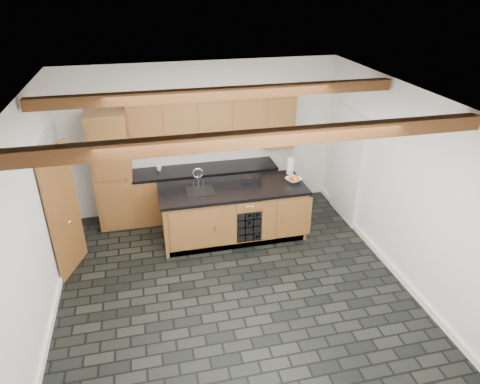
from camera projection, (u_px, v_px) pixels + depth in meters
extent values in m
plane|color=black|center=(232.00, 283.00, 6.38)|extent=(5.00, 5.00, 0.00)
plane|color=white|center=(203.00, 138.00, 7.91)|extent=(5.00, 0.00, 5.00)
plane|color=white|center=(32.00, 222.00, 5.24)|extent=(0.00, 5.00, 5.00)
plane|color=white|center=(398.00, 182.00, 6.25)|extent=(0.00, 5.00, 5.00)
plane|color=white|center=(230.00, 97.00, 5.10)|extent=(5.00, 5.00, 0.00)
cube|color=#552B15|center=(256.00, 139.00, 4.11)|extent=(4.90, 0.15, 0.15)
cube|color=#552B15|center=(221.00, 93.00, 5.67)|extent=(4.90, 0.15, 0.15)
cube|color=white|center=(55.00, 307.00, 5.85)|extent=(0.04, 5.00, 0.10)
cube|color=white|center=(383.00, 258.00, 6.86)|extent=(0.04, 5.00, 0.10)
cube|color=white|center=(56.00, 201.00, 6.54)|extent=(0.06, 0.94, 2.04)
cube|color=olive|center=(64.00, 212.00, 6.28)|extent=(0.31, 0.77, 2.00)
cube|color=white|center=(348.00, 166.00, 7.71)|extent=(0.06, 0.98, 2.04)
cube|color=black|center=(349.00, 167.00, 7.73)|extent=(0.02, 0.86, 1.96)
cube|color=olive|center=(113.00, 170.00, 7.47)|extent=(0.65, 0.60, 2.10)
cube|color=olive|center=(206.00, 192.00, 8.08)|extent=(2.60, 0.60, 0.88)
cube|color=black|center=(205.00, 169.00, 7.87)|extent=(2.64, 0.62, 0.05)
cube|color=white|center=(202.00, 149.00, 7.99)|extent=(2.60, 0.02, 0.52)
cube|color=olive|center=(196.00, 119.00, 7.54)|extent=(2.40, 0.35, 0.75)
cube|color=olive|center=(277.00, 120.00, 7.90)|extent=(0.60, 0.35, 1.00)
cube|color=olive|center=(233.00, 213.00, 7.37)|extent=(2.40, 0.90, 0.88)
cube|color=black|center=(233.00, 189.00, 7.15)|extent=(2.46, 0.96, 0.05)
cube|color=olive|center=(195.00, 230.00, 6.80)|extent=(0.80, 0.02, 0.70)
cube|color=olive|center=(294.00, 218.00, 7.14)|extent=(0.60, 0.02, 0.70)
cube|color=black|center=(247.00, 223.00, 7.15)|extent=(0.42, 0.30, 0.56)
cylinder|color=black|center=(256.00, 234.00, 7.24)|extent=(0.07, 0.26, 0.07)
cylinder|color=black|center=(248.00, 213.00, 7.02)|extent=(0.07, 0.26, 0.07)
cylinder|color=black|center=(256.00, 212.00, 7.05)|extent=(0.07, 0.26, 0.07)
cylinder|color=black|center=(248.00, 220.00, 7.09)|extent=(0.07, 0.26, 0.07)
cube|color=black|center=(200.00, 191.00, 7.03)|extent=(0.45, 0.40, 0.02)
cylinder|color=silver|center=(198.00, 181.00, 7.14)|extent=(0.02, 0.02, 0.20)
torus|color=silver|center=(198.00, 173.00, 7.08)|extent=(0.18, 0.02, 0.18)
cylinder|color=silver|center=(194.00, 184.00, 7.15)|extent=(0.02, 0.02, 0.08)
cylinder|color=silver|center=(203.00, 184.00, 7.19)|extent=(0.02, 0.02, 0.08)
cube|color=black|center=(247.00, 180.00, 7.35)|extent=(0.21, 0.13, 0.04)
cylinder|color=black|center=(247.00, 178.00, 7.34)|extent=(0.13, 0.13, 0.02)
imported|color=beige|center=(294.00, 180.00, 7.34)|extent=(0.34, 0.34, 0.06)
sphere|color=red|center=(296.00, 178.00, 7.33)|extent=(0.07, 0.07, 0.07)
sphere|color=orange|center=(294.00, 177.00, 7.37)|extent=(0.07, 0.07, 0.07)
sphere|color=#4B7E22|center=(291.00, 177.00, 7.34)|extent=(0.07, 0.07, 0.07)
sphere|color=red|center=(292.00, 179.00, 7.29)|extent=(0.07, 0.07, 0.07)
sphere|color=orange|center=(295.00, 179.00, 7.28)|extent=(0.07, 0.07, 0.07)
cylinder|color=white|center=(290.00, 166.00, 7.58)|extent=(0.12, 0.12, 0.29)
imported|color=white|center=(159.00, 168.00, 7.74)|extent=(0.12, 0.12, 0.09)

